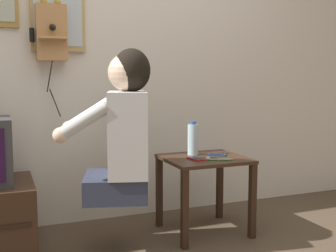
{
  "coord_description": "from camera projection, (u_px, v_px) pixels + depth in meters",
  "views": [
    {
      "loc": [
        -0.73,
        -1.74,
        1.03
      ],
      "look_at": [
        0.24,
        0.67,
        0.74
      ],
      "focal_mm": 45.0,
      "sensor_mm": 36.0,
      "label": 1
    }
  ],
  "objects": [
    {
      "name": "person",
      "position": [
        123.0,
        129.0,
        2.46
      ],
      "size": [
        0.6,
        0.53,
        0.88
      ],
      "rotation": [
        0.0,
        0.0,
        1.29
      ],
      "color": "#2D3347",
      "rests_on": "ground_plane"
    },
    {
      "name": "wall_back",
      "position": [
        107.0,
        44.0,
        3.02
      ],
      "size": [
        6.8,
        0.05,
        2.55
      ],
      "color": "beige",
      "rests_on": "ground_plane"
    },
    {
      "name": "water_bottle",
      "position": [
        193.0,
        139.0,
        2.87
      ],
      "size": [
        0.07,
        0.07,
        0.23
      ],
      "color": "silver",
      "rests_on": "side_table"
    },
    {
      "name": "cell_phone_spare",
      "position": [
        217.0,
        155.0,
        2.86
      ],
      "size": [
        0.13,
        0.12,
        0.01
      ],
      "rotation": [
        0.0,
        0.0,
        0.89
      ],
      "color": "navy",
      "rests_on": "side_table"
    },
    {
      "name": "toothbrush",
      "position": [
        217.0,
        159.0,
        2.68
      ],
      "size": [
        0.16,
        0.07,
        0.02
      ],
      "rotation": [
        0.0,
        0.0,
        1.22
      ],
      "color": "#4CBF66",
      "rests_on": "side_table"
    },
    {
      "name": "side_table",
      "position": [
        204.0,
        172.0,
        2.81
      ],
      "size": [
        0.53,
        0.49,
        0.51
      ],
      "color": "#382316",
      "rests_on": "ground_plane"
    },
    {
      "name": "wall_phone_antique",
      "position": [
        51.0,
        32.0,
        2.79
      ],
      "size": [
        0.24,
        0.18,
        0.78
      ],
      "color": "#AD7A47"
    },
    {
      "name": "cell_phone_held",
      "position": [
        196.0,
        159.0,
        2.7
      ],
      "size": [
        0.08,
        0.13,
        0.01
      ],
      "rotation": [
        0.0,
        0.0,
        0.16
      ],
      "color": "maroon",
      "rests_on": "side_table"
    },
    {
      "name": "wall_mirror",
      "position": [
        57.0,
        0.0,
        2.82
      ],
      "size": [
        0.36,
        0.03,
        0.68
      ],
      "color": "tan"
    }
  ]
}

